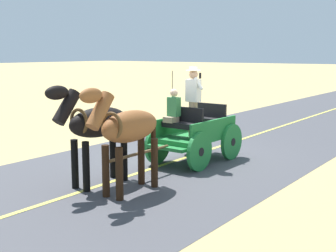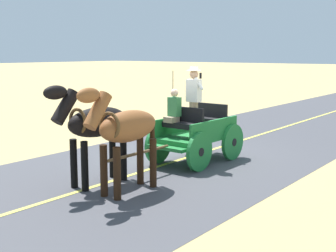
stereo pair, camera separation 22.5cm
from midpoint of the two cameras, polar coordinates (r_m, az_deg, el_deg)
ground_plane at (r=12.50m, az=1.92°, el=-3.93°), size 200.00×200.00×0.00m
road_surface at (r=12.50m, az=1.92°, el=-3.91°), size 6.52×160.00×0.01m
road_centre_stripe at (r=12.50m, az=1.93°, el=-3.89°), size 0.12×160.00×0.00m
horse_drawn_carriage at (r=11.82m, az=2.69°, el=-0.66°), size 1.45×4.51×2.50m
horse_near_side at (r=9.13m, az=-5.90°, el=-0.40°), size 0.56×2.13×2.21m
horse_off_side at (r=9.77m, az=-9.75°, el=0.14°), size 0.65×2.13×2.21m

